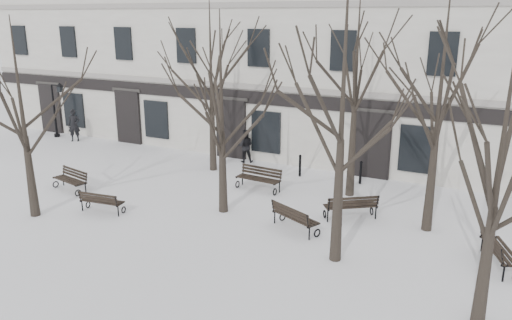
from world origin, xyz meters
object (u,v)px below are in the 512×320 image
Objects in this scene: tree_3 at (502,145)px; bench_0 at (71,179)px; bench_2 at (294,217)px; tree_1 at (221,90)px; bench_3 at (259,178)px; tree_0 at (20,95)px; bench_1 at (101,201)px; bench_4 at (351,206)px; tree_2 at (344,75)px; bench_5 at (498,249)px; lamp_post at (57,106)px.

tree_3 is 15.99m from bench_0.
bench_2 is at bearing 154.82° from tree_3.
tree_1 is 3.92× the size of bench_0.
tree_3 is at bearing 3.33° from bench_0.
tree_3 is 11.03m from bench_3.
bench_1 is (1.93, 1.26, -3.85)m from tree_0.
bench_0 is at bearing -24.47° from bench_4.
tree_2 reaches higher than bench_1.
bench_5 is at bearing 14.75° from bench_0.
tree_0 reaches higher than lamp_post.
bench_0 is 3.09m from bench_1.
tree_0 reaches higher than tree_3.
tree_2 is 20.74m from lamp_post.
bench_1 is at bearing 78.71° from bench_5.
tree_3 is at bearing -20.52° from lamp_post.
bench_0 is at bearing -31.89° from bench_1.
tree_3 is at bearing -19.68° from tree_1.
tree_3 reaches higher than lamp_post.
lamp_post is at bearing 152.11° from bench_0.
tree_0 is 3.70× the size of bench_2.
tree_2 reaches higher than tree_3.
bench_1 is at bearing -35.99° from lamp_post.
tree_1 is 15.55m from lamp_post.
bench_5 is (0.26, 3.09, -3.71)m from tree_3.
tree_3 is at bearing 1.01° from tree_0.
tree_1 is at bearing -158.84° from bench_1.
bench_5 is at bearing -12.73° from bench_3.
tree_3 reaches higher than bench_2.
bench_2 is (-5.80, 2.72, -3.74)m from tree_3.
bench_2 is (8.70, 2.98, -3.81)m from tree_0.
bench_1 is 6.19m from bench_3.
bench_1 is at bearing 175.40° from tree_3.
bench_4 is (1.40, 1.78, 0.01)m from bench_2.
tree_0 reaches higher than bench_2.
bench_0 is at bearing -148.41° from bench_3.
tree_0 is 3.46× the size of bench_5.
bench_4 is 19.14m from lamp_post.
bench_3 is at bearing -11.14° from lamp_post.
bench_3 is (0.11, 2.66, -3.90)m from tree_1.
tree_3 reaches higher than bench_1.
bench_3 is at bearing 87.62° from tree_1.
bench_4 is at bearing 23.22° from bench_0.
tree_2 is at bearing -19.90° from tree_1.
tree_2 is 12.48m from bench_0.
bench_4 is (8.16, 3.49, 0.06)m from bench_1.
tree_0 is 14.49m from tree_3.
bench_5 reaches higher than bench_4.
tree_1 is 3.84× the size of bench_4.
tree_2 reaches higher than bench_5.
tree_1 reaches higher than lamp_post.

